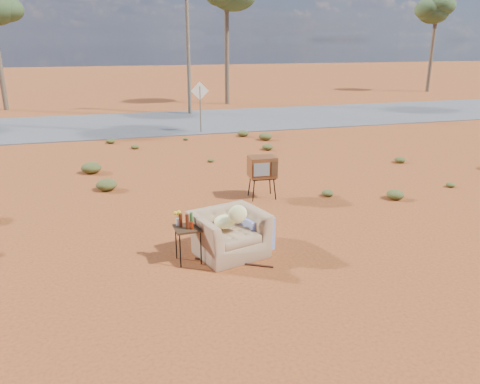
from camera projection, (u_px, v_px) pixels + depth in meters
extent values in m
plane|color=#994F1E|center=(246.00, 248.00, 9.12)|extent=(140.00, 140.00, 0.00)
cube|color=#565659|center=(159.00, 123.00, 22.84)|extent=(140.00, 7.00, 0.04)
imported|color=#9A7754|center=(229.00, 227.00, 8.72)|extent=(1.45, 1.14, 1.11)
ellipsoid|color=#F5F195|center=(225.00, 222.00, 8.71)|extent=(0.40, 0.40, 0.24)
ellipsoid|color=#F5F195|center=(238.00, 214.00, 8.48)|extent=(0.35, 0.18, 0.35)
cube|color=navy|center=(252.00, 230.00, 9.18)|extent=(0.73, 0.94, 0.65)
cube|color=black|center=(262.00, 177.00, 11.88)|extent=(0.62, 0.49, 0.03)
cylinder|color=black|center=(254.00, 191.00, 11.71)|extent=(0.03, 0.03, 0.55)
cylinder|color=black|center=(275.00, 189.00, 11.83)|extent=(0.03, 0.03, 0.55)
cylinder|color=black|center=(249.00, 186.00, 12.11)|extent=(0.03, 0.03, 0.55)
cylinder|color=black|center=(270.00, 184.00, 12.22)|extent=(0.03, 0.03, 0.55)
cube|color=brown|center=(262.00, 167.00, 11.80)|extent=(0.70, 0.56, 0.52)
cube|color=slate|center=(262.00, 170.00, 11.52)|extent=(0.40, 0.04, 0.33)
cube|color=#472D19|center=(274.00, 169.00, 11.59)|extent=(0.15, 0.03, 0.37)
cube|color=#332212|center=(188.00, 228.00, 8.38)|extent=(0.49, 0.49, 0.04)
cylinder|color=black|center=(180.00, 251.00, 8.26)|extent=(0.02, 0.02, 0.66)
cylinder|color=black|center=(201.00, 248.00, 8.37)|extent=(0.02, 0.02, 0.66)
cylinder|color=black|center=(176.00, 242.00, 8.59)|extent=(0.02, 0.02, 0.66)
cylinder|color=black|center=(196.00, 240.00, 8.71)|extent=(0.02, 0.02, 0.66)
cylinder|color=#47190B|center=(181.00, 221.00, 8.34)|extent=(0.07, 0.07, 0.24)
cylinder|color=#47190B|center=(187.00, 222.00, 8.26)|extent=(0.06, 0.06, 0.26)
cylinder|color=#2F5D28|center=(191.00, 219.00, 8.45)|extent=(0.06, 0.06, 0.23)
cylinder|color=red|center=(192.00, 226.00, 8.29)|extent=(0.06, 0.06, 0.12)
cylinder|color=silver|center=(178.00, 222.00, 8.44)|extent=(0.08, 0.08, 0.13)
ellipsoid|color=yellow|center=(178.00, 214.00, 8.39)|extent=(0.15, 0.15, 0.11)
cylinder|color=#4C2314|center=(234.00, 262.00, 8.49)|extent=(1.29, 0.76, 0.04)
cylinder|color=brown|center=(200.00, 110.00, 20.18)|extent=(0.06, 0.06, 2.00)
cube|color=silver|center=(200.00, 91.00, 19.93)|extent=(0.78, 0.04, 0.78)
cylinder|color=brown|center=(227.00, 46.00, 28.55)|extent=(0.28, 0.28, 7.00)
cylinder|color=brown|center=(432.00, 48.00, 35.78)|extent=(0.28, 0.28, 6.50)
ellipsoid|color=#3C532B|center=(437.00, 10.00, 34.93)|extent=(3.20, 3.20, 2.20)
cylinder|color=brown|center=(188.00, 37.00, 24.41)|extent=(0.20, 0.20, 8.00)
ellipsoid|color=#505625|center=(395.00, 195.00, 11.90)|extent=(0.44, 0.44, 0.24)
ellipsoid|color=#505625|center=(91.00, 168.00, 14.24)|extent=(0.60, 0.60, 0.33)
ellipsoid|color=#505625|center=(400.00, 160.00, 15.43)|extent=(0.36, 0.36, 0.20)
ellipsoid|color=#505625|center=(267.00, 147.00, 17.24)|extent=(0.40, 0.40, 0.22)
ellipsoid|color=#505625|center=(135.00, 147.00, 17.40)|extent=(0.30, 0.30, 0.17)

